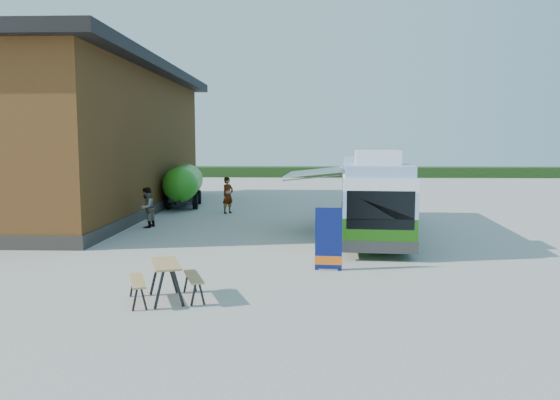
{
  "coord_description": "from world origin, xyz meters",
  "views": [
    {
      "loc": [
        0.79,
        -17.66,
        3.65
      ],
      "look_at": [
        0.0,
        3.02,
        1.4
      ],
      "focal_mm": 35.0,
      "sensor_mm": 36.0,
      "label": 1
    }
  ],
  "objects_px": {
    "slurry_tanker": "(184,183)",
    "person_a": "(228,195)",
    "banner": "(329,245)",
    "person_b": "(147,208)",
    "bus": "(371,193)",
    "picnic_table": "(166,272)"
  },
  "relations": [
    {
      "from": "banner",
      "to": "slurry_tanker",
      "type": "distance_m",
      "value": 16.53
    },
    {
      "from": "picnic_table",
      "to": "slurry_tanker",
      "type": "distance_m",
      "value": 18.25
    },
    {
      "from": "picnic_table",
      "to": "banner",
      "type": "bearing_deg",
      "value": 18.67
    },
    {
      "from": "picnic_table",
      "to": "slurry_tanker",
      "type": "relative_size",
      "value": 0.31
    },
    {
      "from": "banner",
      "to": "person_b",
      "type": "bearing_deg",
      "value": 138.83
    },
    {
      "from": "banner",
      "to": "slurry_tanker",
      "type": "xyz_separation_m",
      "value": [
        -7.28,
        14.83,
        0.58
      ]
    },
    {
      "from": "bus",
      "to": "person_b",
      "type": "relative_size",
      "value": 6.47
    },
    {
      "from": "person_a",
      "to": "slurry_tanker",
      "type": "xyz_separation_m",
      "value": [
        -2.82,
        2.79,
        0.4
      ]
    },
    {
      "from": "banner",
      "to": "picnic_table",
      "type": "relative_size",
      "value": 0.93
    },
    {
      "from": "person_b",
      "to": "bus",
      "type": "bearing_deg",
      "value": 96.92
    },
    {
      "from": "banner",
      "to": "person_a",
      "type": "bearing_deg",
      "value": 114.62
    },
    {
      "from": "person_b",
      "to": "slurry_tanker",
      "type": "distance_m",
      "value": 7.44
    },
    {
      "from": "bus",
      "to": "person_b",
      "type": "distance_m",
      "value": 9.36
    },
    {
      "from": "bus",
      "to": "picnic_table",
      "type": "relative_size",
      "value": 5.72
    },
    {
      "from": "picnic_table",
      "to": "person_a",
      "type": "distance_m",
      "value": 15.15
    },
    {
      "from": "banner",
      "to": "picnic_table",
      "type": "distance_m",
      "value": 4.95
    },
    {
      "from": "banner",
      "to": "person_a",
      "type": "xyz_separation_m",
      "value": [
        -4.46,
        12.04,
        0.19
      ]
    },
    {
      "from": "person_a",
      "to": "person_b",
      "type": "height_order",
      "value": "person_a"
    },
    {
      "from": "bus",
      "to": "banner",
      "type": "relative_size",
      "value": 6.14
    },
    {
      "from": "person_a",
      "to": "slurry_tanker",
      "type": "distance_m",
      "value": 3.98
    },
    {
      "from": "person_a",
      "to": "person_b",
      "type": "xyz_separation_m",
      "value": [
        -2.82,
        -4.64,
        -0.07
      ]
    },
    {
      "from": "slurry_tanker",
      "to": "person_a",
      "type": "bearing_deg",
      "value": -51.16
    }
  ]
}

